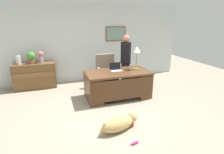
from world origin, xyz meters
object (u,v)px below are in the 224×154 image
at_px(potted_plant, 31,57).
at_px(dog_toy_bone, 135,143).
at_px(desk_lamp, 137,51).
at_px(vase_empty, 18,60).
at_px(vase_with_flowers, 41,56).
at_px(dog_lying, 120,123).
at_px(dog_toy_ball, 132,124).
at_px(credenza, 35,76).
at_px(desk, 118,84).
at_px(person_standing, 126,61).
at_px(armchair, 107,73).
at_px(laptop, 116,69).

bearing_deg(potted_plant, dog_toy_bone, -62.58).
distance_m(desk_lamp, vase_empty, 3.60).
distance_m(vase_with_flowers, dog_toy_bone, 4.09).
xyz_separation_m(dog_lying, vase_with_flowers, (-1.49, 3.13, 0.88)).
relative_size(vase_empty, dog_toy_ball, 3.30).
bearing_deg(credenza, potted_plant, 178.26).
distance_m(desk, dog_lying, 1.67).
height_order(person_standing, dog_toy_bone, person_standing).
bearing_deg(armchair, vase_with_flowers, 160.80).
height_order(vase_with_flowers, potted_plant, vase_with_flowers).
relative_size(person_standing, vase_with_flowers, 4.60).
height_order(desk, laptop, laptop).
height_order(laptop, desk_lamp, desk_lamp).
bearing_deg(dog_toy_ball, credenza, 123.74).
distance_m(desk, vase_with_flowers, 2.62).
bearing_deg(credenza, armchair, -17.18).
xyz_separation_m(armchair, vase_with_flowers, (-1.95, 0.68, 0.55)).
xyz_separation_m(vase_with_flowers, potted_plant, (-0.29, 0.00, -0.02)).
distance_m(credenza, desk_lamp, 3.33).
xyz_separation_m(person_standing, laptop, (-0.53, -0.56, -0.07)).
bearing_deg(armchair, vase_empty, 165.37).
relative_size(potted_plant, dog_toy_bone, 1.99).
bearing_deg(desk_lamp, dog_toy_bone, -115.29).
distance_m(dog_lying, desk_lamp, 2.33).
relative_size(person_standing, vase_empty, 6.41).
xyz_separation_m(vase_empty, potted_plant, (0.37, 0.00, 0.07)).
xyz_separation_m(desk, dog_toy_bone, (-0.42, -2.07, -0.38)).
bearing_deg(desk_lamp, vase_empty, 156.27).
bearing_deg(vase_with_flowers, armchair, -19.20).
distance_m(person_standing, laptop, 0.77).
bearing_deg(potted_plant, person_standing, -17.12).
relative_size(credenza, dog_lying, 1.46).
bearing_deg(dog_toy_bone, dog_toy_ball, 70.11).
relative_size(dog_lying, desk_lamp, 1.31).
relative_size(armchair, desk_lamp, 1.61).
xyz_separation_m(vase_empty, dog_toy_ball, (2.45, -3.06, -0.91)).
bearing_deg(laptop, vase_empty, 151.74).
height_order(armchair, desk_lamp, desk_lamp).
xyz_separation_m(desk_lamp, potted_plant, (-2.91, 1.44, -0.27)).
relative_size(vase_with_flowers, dog_toy_ball, 4.60).
xyz_separation_m(armchair, potted_plant, (-2.24, 0.68, 0.53)).
distance_m(vase_with_flowers, dog_toy_ball, 3.68).
distance_m(credenza, vase_with_flowers, 0.67).
distance_m(person_standing, vase_empty, 3.30).
distance_m(armchair, laptop, 0.82).
bearing_deg(laptop, credenza, 147.58).
distance_m(vase_empty, potted_plant, 0.37).
relative_size(desk, laptop, 5.52).
xyz_separation_m(credenza, dog_lying, (1.74, -3.12, -0.25)).
height_order(dog_lying, desk_lamp, desk_lamp).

